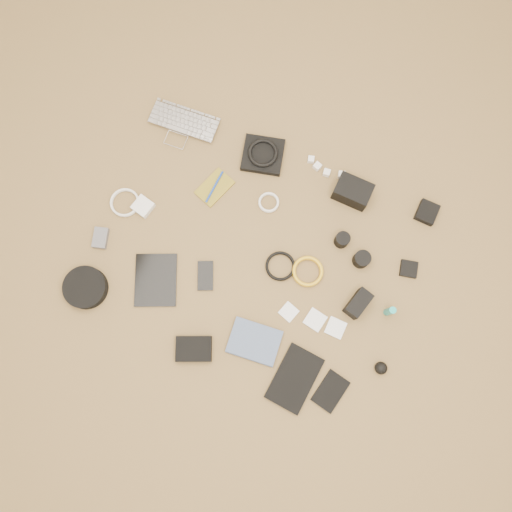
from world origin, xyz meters
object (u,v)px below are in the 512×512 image
at_px(tablet, 156,280).
at_px(phone, 205,276).
at_px(paperback, 249,360).
at_px(dslr_camera, 353,192).
at_px(laptop, 181,130).
at_px(headphone_case, 86,288).

height_order(tablet, phone, same).
bearing_deg(paperback, dslr_camera, -14.31).
height_order(dslr_camera, phone, dslr_camera).
distance_m(laptop, phone, 0.66).
bearing_deg(laptop, tablet, -77.43).
bearing_deg(phone, headphone_case, -174.47).
xyz_separation_m(dslr_camera, phone, (-0.42, -0.57, -0.04)).
xyz_separation_m(tablet, phone, (0.18, 0.10, -0.00)).
height_order(laptop, headphone_case, headphone_case).
height_order(dslr_camera, paperback, dslr_camera).
height_order(phone, headphone_case, headphone_case).
distance_m(headphone_case, paperback, 0.73).
relative_size(tablet, headphone_case, 1.26).
xyz_separation_m(laptop, tablet, (0.19, -0.64, -0.01)).
distance_m(phone, headphone_case, 0.49).
relative_size(laptop, headphone_case, 1.72).
bearing_deg(headphone_case, paperback, 0.62).
height_order(dslr_camera, headphone_case, dslr_camera).
relative_size(phone, paperback, 0.62).
bearing_deg(paperback, phone, 45.73).
bearing_deg(dslr_camera, laptop, -176.91).
bearing_deg(laptop, phone, -59.67).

